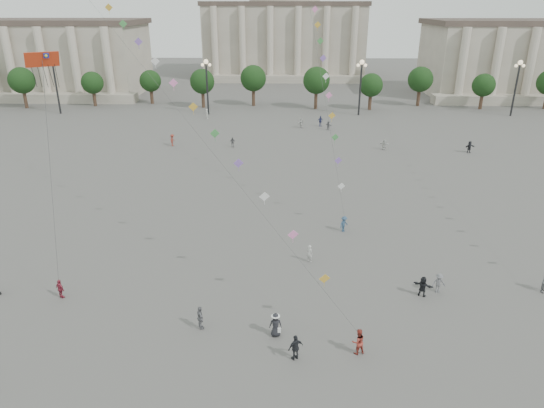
{
  "coord_description": "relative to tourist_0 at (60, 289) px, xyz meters",
  "views": [
    {
      "loc": [
        0.09,
        -26.35,
        20.48
      ],
      "look_at": [
        -0.84,
        12.0,
        4.61
      ],
      "focal_mm": 32.0,
      "sensor_mm": 36.0,
      "label": 1
    }
  ],
  "objects": [
    {
      "name": "lamp_post_mid_east",
      "position": [
        31.5,
        65.73,
        6.58
      ],
      "size": [
        2.0,
        0.9,
        10.65
      ],
      "color": "#262628",
      "rests_on": "ground"
    },
    {
      "name": "tourist_4",
      "position": [
        17.46,
        -6.38,
        0.1
      ],
      "size": [
        1.1,
        0.88,
        1.75
      ],
      "primitive_type": "imported",
      "rotation": [
        0.0,
        0.0,
        3.66
      ],
      "color": "#222328",
      "rests_on": "ground"
    },
    {
      "name": "hat_person",
      "position": [
        16.18,
        -4.11,
        0.12
      ],
      "size": [
        0.89,
        0.63,
        1.71
      ],
      "color": "black",
      "rests_on": "ground"
    },
    {
      "name": "person_crowd_7",
      "position": [
        31.85,
        40.96,
        0.01
      ],
      "size": [
        1.53,
        0.93,
        1.57
      ],
      "primitive_type": "imported",
      "rotation": [
        0.0,
        0.0,
        2.8
      ],
      "color": "silver",
      "rests_on": "ground"
    },
    {
      "name": "person_crowd_6",
      "position": [
        28.53,
        1.45,
        0.03
      ],
      "size": [
        1.11,
        0.72,
        1.61
      ],
      "primitive_type": "imported",
      "rotation": [
        0.0,
        0.0,
        0.12
      ],
      "color": "slate",
      "rests_on": "ground"
    },
    {
      "name": "kite_flyer_0",
      "position": [
        21.4,
        -5.73,
        0.11
      ],
      "size": [
        1.02,
        0.9,
        1.77
      ],
      "primitive_type": "imported",
      "rotation": [
        0.0,
        0.0,
        3.44
      ],
      "color": "#9A342A",
      "rests_on": "ground"
    },
    {
      "name": "hall_central",
      "position": [
        16.5,
        124.95,
        13.46
      ],
      "size": [
        48.3,
        34.3,
        35.5
      ],
      "color": "gray",
      "rests_on": "ground"
    },
    {
      "name": "person_crowd_12",
      "position": [
        24.45,
        53.26,
        0.02
      ],
      "size": [
        1.3,
        1.44,
        1.59
      ],
      "primitive_type": "imported",
      "rotation": [
        0.0,
        0.0,
        2.26
      ],
      "color": "slate",
      "rests_on": "ground"
    },
    {
      "name": "person_crowd_16",
      "position": [
        8.72,
        41.82,
        -0.01
      ],
      "size": [
        0.94,
        0.47,
        1.54
      ],
      "primitive_type": "imported",
      "rotation": [
        0.0,
        0.0,
        0.11
      ],
      "color": "#58575B",
      "rests_on": "ground"
    },
    {
      "name": "person_crowd_10",
      "position": [
        1.86,
        61.71,
        0.16
      ],
      "size": [
        0.68,
        0.81,
        1.88
      ],
      "primitive_type": "imported",
      "rotation": [
        0.0,
        0.0,
        1.98
      ],
      "color": "silver",
      "rests_on": "ground"
    },
    {
      "name": "tourist_0",
      "position": [
        0.0,
        0.0,
        0.0
      ],
      "size": [
        0.97,
        0.81,
        1.55
      ],
      "primitive_type": "imported",
      "rotation": [
        0.0,
        0.0,
        2.56
      ],
      "color": "maroon",
      "rests_on": "ground"
    },
    {
      "name": "person_crowd_17",
      "position": [
        -0.67,
        42.29,
        0.14
      ],
      "size": [
        0.85,
        1.27,
        1.83
      ],
      "primitive_type": "imported",
      "rotation": [
        0.0,
        0.0,
        1.42
      ],
      "color": "maroon",
      "rests_on": "ground"
    },
    {
      "name": "tree_row",
      "position": [
        16.5,
        73.73,
        4.62
      ],
      "size": [
        137.12,
        5.12,
        8.0
      ],
      "color": "#34231A",
      "rests_on": "ground"
    },
    {
      "name": "lamp_post_far_west",
      "position": [
        -28.5,
        65.73,
        6.58
      ],
      "size": [
        2.0,
        0.9,
        10.65
      ],
      "color": "#262628",
      "rests_on": "ground"
    },
    {
      "name": "person_crowd_9",
      "position": [
        44.21,
        39.63,
        0.1
      ],
      "size": [
        1.7,
        1.04,
        1.75
      ],
      "primitive_type": "imported",
      "rotation": [
        0.0,
        0.0,
        0.35
      ],
      "color": "black",
      "rests_on": "ground"
    },
    {
      "name": "person_crowd_4",
      "position": [
        19.68,
        54.72,
        0.12
      ],
      "size": [
        1.42,
        1.65,
        1.79
      ],
      "primitive_type": "imported",
      "rotation": [
        0.0,
        0.0,
        4.07
      ],
      "color": "beige",
      "rests_on": "ground"
    },
    {
      "name": "person_crowd_13",
      "position": [
        18.92,
        6.03,
        0.01
      ],
      "size": [
        0.68,
        0.66,
        1.56
      ],
      "primitive_type": "imported",
      "rotation": [
        0.0,
        0.0,
        2.43
      ],
      "color": "#B5B5B0",
      "rests_on": "ground"
    },
    {
      "name": "lamp_post_far_east",
      "position": [
        61.5,
        65.73,
        6.58
      ],
      "size": [
        2.0,
        0.9,
        10.65
      ],
      "color": "#262628",
      "rests_on": "ground"
    },
    {
      "name": "kite_flyer_1",
      "position": [
        22.53,
        12.07,
        0.02
      ],
      "size": [
        1.15,
        1.14,
        1.59
      ],
      "primitive_type": "imported",
      "rotation": [
        0.0,
        0.0,
        0.76
      ],
      "color": "#2F4A6A",
      "rests_on": "ground"
    },
    {
      "name": "kite_train_west",
      "position": [
        -2.02,
        22.58,
        19.45
      ],
      "size": [
        43.72,
        52.18,
        78.21
      ],
      "color": "#3F3F3F",
      "rests_on": "ground"
    },
    {
      "name": "dragon_kite",
      "position": [
        0.12,
        3.14,
        15.42
      ],
      "size": [
        2.12,
        2.41,
        16.07
      ],
      "color": "#B92F13",
      "rests_on": "ground"
    },
    {
      "name": "lamp_post_mid_west",
      "position": [
        1.5,
        65.73,
        6.58
      ],
      "size": [
        2.0,
        0.9,
        10.65
      ],
      "color": "#262628",
      "rests_on": "ground"
    },
    {
      "name": "ground",
      "position": [
        16.5,
        -4.27,
        -0.77
      ],
      "size": [
        360.0,
        360.0,
        0.0
      ],
      "primitive_type": "plane",
      "color": "#53514E",
      "rests_on": "ground"
    },
    {
      "name": "tourist_3",
      "position": [
        11.08,
        -3.46,
        0.08
      ],
      "size": [
        0.83,
        1.09,
        1.71
      ],
      "primitive_type": "imported",
      "rotation": [
        0.0,
        0.0,
        2.04
      ],
      "color": "slate",
      "rests_on": "ground"
    },
    {
      "name": "person_crowd_0",
      "position": [
        23.22,
        55.96,
        0.16
      ],
      "size": [
        1.18,
        0.8,
        1.86
      ],
      "primitive_type": "imported",
      "rotation": [
        0.0,
        0.0,
        0.35
      ],
      "color": "navy",
      "rests_on": "ground"
    },
    {
      "name": "person_crowd_3",
      "position": [
        27.19,
        0.95,
        0.03
      ],
      "size": [
        1.55,
        1.13,
        1.62
      ],
      "primitive_type": "imported",
      "rotation": [
        0.0,
        0.0,
        2.64
      ],
      "color": "black",
      "rests_on": "ground"
    }
  ]
}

